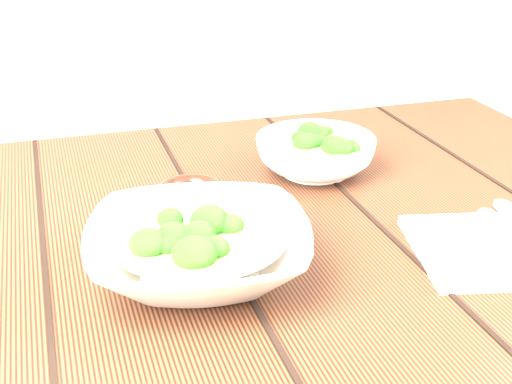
# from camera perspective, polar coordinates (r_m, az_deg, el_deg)

# --- Properties ---
(table) EXTENTS (1.20, 0.80, 0.75)m
(table) POSITION_cam_1_polar(r_m,az_deg,el_deg) (0.94, -2.13, -9.32)
(table) COLOR #371C0F
(table) RESTS_ON ground
(soup_bowl_front) EXTENTS (0.28, 0.28, 0.07)m
(soup_bowl_front) POSITION_cam_1_polar(r_m,az_deg,el_deg) (0.77, -4.60, -4.50)
(soup_bowl_front) COLOR silver
(soup_bowl_front) RESTS_ON table
(soup_bowl_back) EXTENTS (0.19, 0.19, 0.06)m
(soup_bowl_back) POSITION_cam_1_polar(r_m,az_deg,el_deg) (1.03, 4.79, 3.11)
(soup_bowl_back) COLOR silver
(soup_bowl_back) RESTS_ON table
(trivet) EXTENTS (0.11, 0.11, 0.02)m
(trivet) POSITION_cam_1_polar(r_m,az_deg,el_deg) (0.95, -5.26, -0.12)
(trivet) COLOR black
(trivet) RESTS_ON table
(napkin) EXTENTS (0.24, 0.21, 0.01)m
(napkin) POSITION_cam_1_polar(r_m,az_deg,el_deg) (0.87, 19.23, -4.29)
(napkin) COLOR beige
(napkin) RESTS_ON table
(spoon_left) EXTENTS (0.09, 0.16, 0.01)m
(spoon_left) POSITION_cam_1_polar(r_m,az_deg,el_deg) (0.89, 18.31, -2.75)
(spoon_left) COLOR #A29F8F
(spoon_left) RESTS_ON napkin
(spoon_right) EXTENTS (0.08, 0.16, 0.01)m
(spoon_right) POSITION_cam_1_polar(r_m,az_deg,el_deg) (0.93, 19.65, -1.98)
(spoon_right) COLOR #A29F8F
(spoon_right) RESTS_ON napkin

